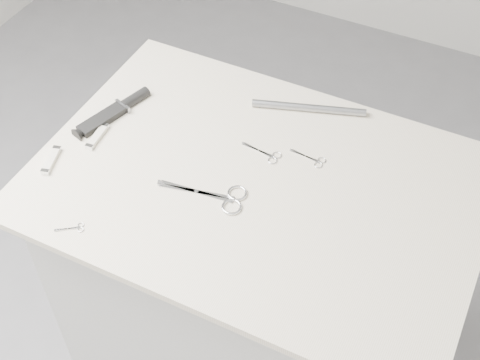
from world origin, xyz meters
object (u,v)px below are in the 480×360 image
at_px(large_shears, 221,197).
at_px(embroidery_scissors_b, 312,159).
at_px(embroidery_scissors_a, 267,154).
at_px(sheathed_knife, 117,110).
at_px(metal_rail, 309,108).
at_px(tiny_scissors, 74,228).
at_px(pocket_knife_b, 97,136).
at_px(plinth, 254,296).
at_px(pocket_knife_a, 51,160).

relative_size(large_shears, embroidery_scissors_b, 2.27).
xyz_separation_m(embroidery_scissors_a, sheathed_knife, (-0.39, -0.03, 0.01)).
height_order(embroidery_scissors_b, metal_rail, metal_rail).
height_order(tiny_scissors, pocket_knife_b, pocket_knife_b).
relative_size(large_shears, metal_rail, 0.71).
distance_m(embroidery_scissors_a, sheathed_knife, 0.39).
bearing_deg(large_shears, tiny_scissors, -147.62).
bearing_deg(plinth, pocket_knife_a, -161.35).
bearing_deg(pocket_knife_b, tiny_scissors, -161.31).
height_order(sheathed_knife, metal_rail, sheathed_knife).
distance_m(pocket_knife_b, metal_rail, 0.52).
distance_m(plinth, pocket_knife_b, 0.62).
relative_size(embroidery_scissors_b, metal_rail, 0.31).
bearing_deg(metal_rail, large_shears, -100.44).
bearing_deg(plinth, tiny_scissors, -135.08).
relative_size(plinth, sheathed_knife, 4.32).
distance_m(large_shears, metal_rail, 0.36).
bearing_deg(metal_rail, sheathed_knife, -153.07).
height_order(pocket_knife_a, pocket_knife_b, same).
bearing_deg(tiny_scissors, pocket_knife_a, 104.57).
bearing_deg(metal_rail, embroidery_scissors_a, -98.85).
height_order(embroidery_scissors_a, metal_rail, metal_rail).
height_order(plinth, sheathed_knife, sheathed_knife).
bearing_deg(pocket_knife_a, plinth, -87.31).
relative_size(pocket_knife_a, metal_rail, 0.31).
relative_size(large_shears, sheathed_knife, 0.96).
bearing_deg(large_shears, plinth, 46.37).
relative_size(plinth, embroidery_scissors_a, 9.00).
height_order(plinth, embroidery_scissors_a, embroidery_scissors_a).
distance_m(plinth, embroidery_scissors_b, 0.49).
bearing_deg(tiny_scissors, embroidery_scissors_b, 12.65).
bearing_deg(sheathed_knife, tiny_scissors, -143.94).
xyz_separation_m(embroidery_scissors_a, embroidery_scissors_b, (0.10, 0.03, -0.00)).
bearing_deg(large_shears, metal_rail, 70.18).
relative_size(plinth, pocket_knife_b, 10.33).
height_order(embroidery_scissors_a, pocket_knife_b, pocket_knife_b).
distance_m(embroidery_scissors_a, pocket_knife_b, 0.41).
distance_m(tiny_scissors, metal_rail, 0.64).
height_order(plinth, tiny_scissors, tiny_scissors).
xyz_separation_m(embroidery_scissors_a, pocket_knife_b, (-0.38, -0.13, 0.00)).
relative_size(plinth, embroidery_scissors_b, 10.23).
bearing_deg(pocket_knife_a, embroidery_scissors_b, -79.13).
xyz_separation_m(tiny_scissors, pocket_knife_a, (-0.16, 0.14, 0.00)).
xyz_separation_m(large_shears, sheathed_knife, (-0.36, 0.14, 0.01)).
relative_size(embroidery_scissors_b, tiny_scissors, 1.53).
bearing_deg(tiny_scissors, metal_rail, 26.86).
height_order(embroidery_scissors_b, pocket_knife_b, pocket_knife_b).
xyz_separation_m(sheathed_knife, pocket_knife_a, (-0.04, -0.21, -0.00)).
bearing_deg(pocket_knife_b, pocket_knife_a, 150.69).
height_order(large_shears, metal_rail, metal_rail).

